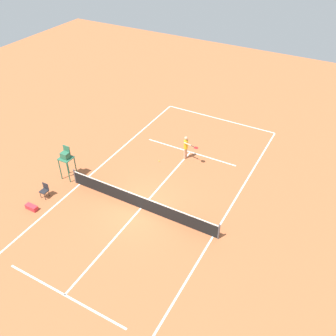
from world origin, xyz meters
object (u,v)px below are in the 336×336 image
player_serving (186,146)px  tennis_ball (159,161)px  equipment_bag (32,207)px  courtside_chair_near (45,190)px  umpire_chair (66,158)px

player_serving → tennis_ball: bearing=-39.1°
tennis_ball → equipment_bag: equipment_bag is taller
tennis_ball → courtside_chair_near: (4.34, 6.58, 0.50)m
umpire_chair → equipment_bag: size_ratio=3.17×
tennis_ball → courtside_chair_near: bearing=56.6°
courtside_chair_near → equipment_bag: size_ratio=1.25×
umpire_chair → courtside_chair_near: (0.03, 2.18, -1.07)m
umpire_chair → courtside_chair_near: bearing=89.3°
equipment_bag → tennis_ball: bearing=-118.5°
courtside_chair_near → equipment_bag: (-0.08, 1.27, -0.38)m
player_serving → equipment_bag: (5.75, 9.08, -0.93)m
tennis_ball → umpire_chair: (4.31, 4.40, 1.57)m
equipment_bag → umpire_chair: bearing=-89.2°
umpire_chair → equipment_bag: umpire_chair is taller
tennis_ball → umpire_chair: size_ratio=0.03×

